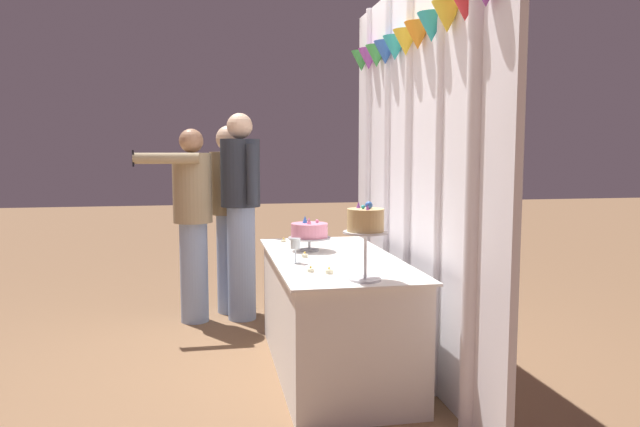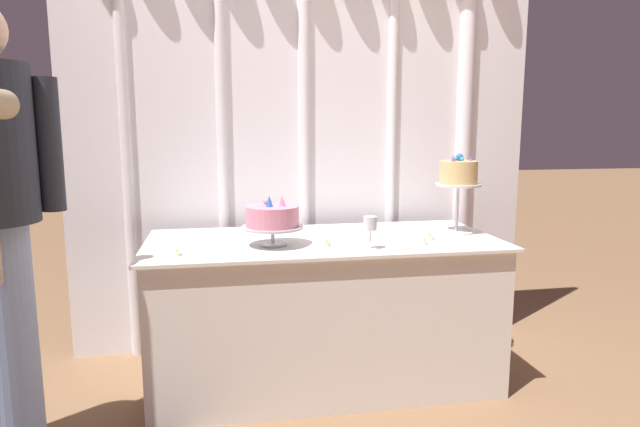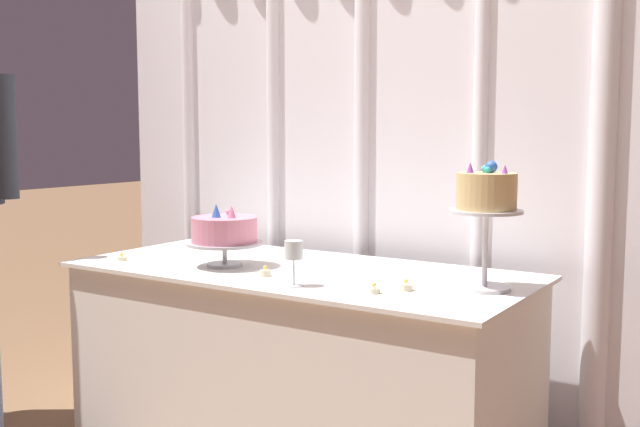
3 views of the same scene
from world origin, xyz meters
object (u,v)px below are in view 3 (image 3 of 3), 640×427
Objects in this scene: cake_display_nearleft at (224,232)px; tealight_far_left at (122,258)px; tealight_near_left at (265,273)px; tealight_near_right at (374,290)px; cake_table at (298,365)px; wine_glass at (294,253)px; tealight_far_right at (406,287)px; cake_display_nearright at (486,200)px.

tealight_far_left is at bearing -163.99° from cake_display_nearleft.
tealight_near_right is (0.45, -0.04, -0.00)m from tealight_near_left.
tealight_far_left is (-0.67, -0.23, 0.37)m from cake_table.
wine_glass is 0.37m from tealight_far_right.
cake_table is at bearing 121.94° from wine_glass.
tealight_far_right reaches higher than cake_table.
wine_glass is 3.78× the size of tealight_near_left.
tealight_far_right is at bearing -14.34° from cake_table.
tealight_near_left is 0.52m from tealight_far_right.
cake_display_nearright reaches higher than wine_glass.
cake_table is 44.40× the size of tealight_near_right.
wine_glass is (0.16, -0.26, 0.47)m from cake_table.
tealight_near_left is at bearing -95.33° from cake_table.
cake_display_nearleft is 1.91× the size of wine_glass.
tealight_near_right is at bearing -5.11° from tealight_near_left.
wine_glass reaches higher than tealight_near_right.
cake_display_nearright is 0.45m from tealight_near_right.
cake_table is 0.56m from wine_glass.
cake_table is 42.01× the size of tealight_far_left.
wine_glass reaches higher than tealight_near_left.
cake_display_nearright is (0.95, 0.13, 0.16)m from cake_display_nearleft.
tealight_near_right is at bearing 0.49° from tealight_far_left.
tealight_far_left is 0.93× the size of tealight_far_right.
cake_display_nearright is 10.10× the size of tealight_far_left.
tealight_far_left is at bearing -161.28° from cake_table.
tealight_far_right is (0.51, 0.05, -0.00)m from tealight_near_left.
cake_table is 5.99× the size of cake_display_nearleft.
tealight_near_left is (0.65, 0.05, 0.00)m from tealight_far_left.
tealight_near_left is (-0.02, -0.18, 0.37)m from cake_table.
cake_display_nearleft is 7.20× the size of tealight_near_left.
wine_glass is 0.84m from tealight_far_left.
cake_display_nearleft is at bearing 178.52° from tealight_far_right.
cake_display_nearright is at bearing 27.64° from wine_glass.
cake_display_nearleft reaches higher than tealight_near_right.
tealight_far_left reaches higher than cake_table.
tealight_near_left is (-0.71, -0.20, -0.27)m from cake_display_nearright.
tealight_far_left is (-0.83, 0.03, -0.10)m from wine_glass.
wine_glass is 3.89× the size of tealight_near_right.
tealight_near_right is at bearing -9.07° from cake_display_nearleft.
tealight_far_right reaches higher than tealight_near_right.
tealight_near_left is at bearing -16.29° from cake_display_nearleft.
cake_display_nearleft reaches higher than tealight_near_left.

